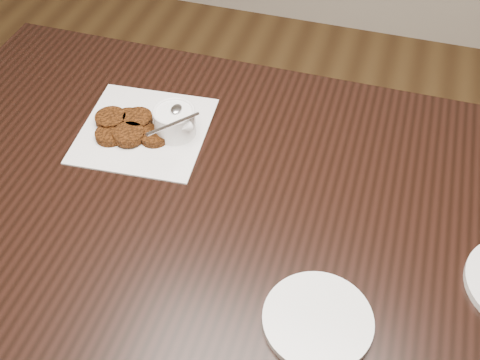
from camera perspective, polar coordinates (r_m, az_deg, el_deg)
name	(u,v)px	position (r m, az deg, el deg)	size (l,w,h in m)	color
table	(236,316)	(1.40, -0.37, -13.26)	(1.47, 0.95, 0.75)	black
napkin	(144,130)	(1.27, -9.42, 4.87)	(0.27, 0.27, 0.00)	white
sauce_ramekin	(174,110)	(1.22, -6.58, 6.87)	(0.12, 0.12, 0.12)	white
patty_cluster	(127,126)	(1.27, -11.06, 5.23)	(0.21, 0.21, 0.02)	#632D0D
plate_empty	(318,320)	(0.97, 7.68, -13.53)	(0.18, 0.18, 0.01)	white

